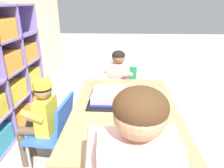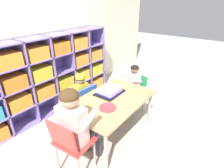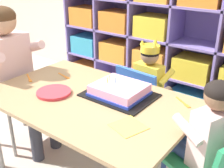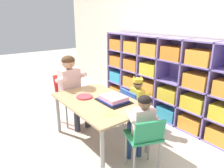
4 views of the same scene
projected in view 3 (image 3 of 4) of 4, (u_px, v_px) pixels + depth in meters
The scene contains 13 objects.
storage_cubby_shelf at pixel (174, 43), 2.55m from camera, with size 2.52×0.33×1.29m.
activity_table at pixel (89, 107), 1.66m from camera, with size 1.20×0.77×0.58m.
classroom_chair_blue at pixel (142, 99), 2.10m from camera, with size 0.40×0.35×0.62m.
child_with_crown at pixel (152, 79), 2.12m from camera, with size 0.31×0.31×0.80m.
classroom_chair_adult_side at pixel (7, 86), 2.09m from camera, with size 0.38×0.40×0.74m.
adult_helper_seated at pixel (14, 65), 1.95m from camera, with size 0.44×0.42×1.04m.
guest_at_table_side at pixel (203, 135), 1.34m from camera, with size 0.34×0.34×0.85m.
birthday_cake_on_tray at pixel (119, 91), 1.64m from camera, with size 0.40×0.31×0.11m.
paper_plate_stack at pixel (54, 92), 1.67m from camera, with size 0.21×0.21×0.02m, color #DB333D.
paper_napkin_square at pixel (128, 126), 1.35m from camera, with size 0.15×0.15×0.00m, color #F4DB4C.
fork_near_child_seat at pixel (184, 103), 1.57m from camera, with size 0.12×0.09×0.00m.
fork_at_table_front_edge at pixel (29, 78), 1.89m from camera, with size 0.13×0.08×0.00m.
fork_by_napkin at pixel (64, 76), 1.93m from camera, with size 0.13×0.04×0.00m.
Camera 3 is at (0.99, -1.07, 1.32)m, focal length 44.90 mm.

